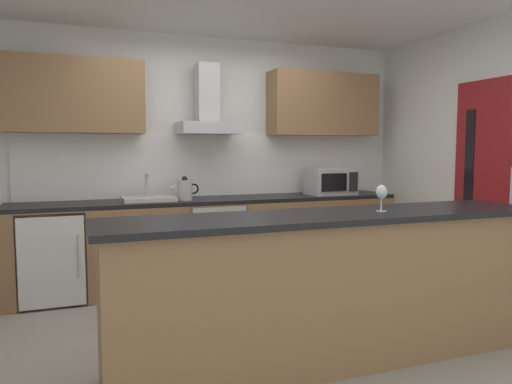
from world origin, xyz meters
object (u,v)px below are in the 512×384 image
(refrigerator, at_px, (53,256))
(wine_glass, at_px, (382,193))
(oven, at_px, (212,241))
(range_hood, at_px, (208,112))
(kettle, at_px, (185,190))
(sink, at_px, (149,198))
(microwave, at_px, (331,181))

(refrigerator, bearing_deg, wine_glass, -44.63)
(oven, height_order, range_hood, range_hood)
(kettle, bearing_deg, range_hood, 29.66)
(oven, distance_m, sink, 0.79)
(sink, bearing_deg, oven, -0.99)
(range_hood, bearing_deg, sink, -169.47)
(kettle, distance_m, wine_glass, 2.23)
(wine_glass, bearing_deg, refrigerator, 135.37)
(refrigerator, xyz_separation_m, kettle, (1.23, -0.03, 0.58))
(refrigerator, xyz_separation_m, microwave, (2.88, -0.03, 0.62))
(kettle, height_order, wine_glass, wine_glass)
(oven, height_order, microwave, microwave)
(microwave, bearing_deg, oven, 178.83)
(sink, height_order, wine_glass, wine_glass)
(range_hood, xyz_separation_m, wine_glass, (0.59, -2.21, -0.67))
(kettle, bearing_deg, refrigerator, 178.56)
(microwave, relative_size, kettle, 1.73)
(sink, xyz_separation_m, kettle, (0.35, -0.04, 0.08))
(microwave, distance_m, kettle, 1.65)
(sink, bearing_deg, refrigerator, -179.11)
(microwave, relative_size, range_hood, 0.69)
(refrigerator, bearing_deg, microwave, -0.50)
(refrigerator, distance_m, microwave, 2.95)
(refrigerator, distance_m, kettle, 1.36)
(range_hood, bearing_deg, wine_glass, -75.14)
(refrigerator, distance_m, wine_glass, 3.04)
(sink, relative_size, wine_glass, 2.81)
(oven, distance_m, refrigerator, 1.52)
(sink, relative_size, kettle, 1.73)
(sink, bearing_deg, range_hood, 10.53)
(refrigerator, height_order, microwave, microwave)
(microwave, distance_m, range_hood, 1.56)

